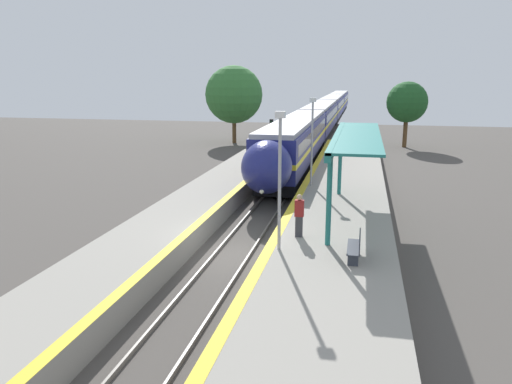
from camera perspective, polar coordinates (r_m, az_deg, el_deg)
ground_plane at (r=20.89m, az=-2.70°, el=-7.28°), size 120.00×120.00×0.00m
rail_left at (r=21.05m, az=-4.61°, el=-6.93°), size 0.08×90.00×0.15m
rail_right at (r=20.70m, az=-0.76°, el=-7.24°), size 0.08×90.00×0.15m
train at (r=71.00m, az=8.07°, el=8.99°), size 2.91×92.10×4.05m
platform_right at (r=20.13m, az=8.63°, el=-6.74°), size 4.87×64.00×0.99m
platform_left at (r=21.79m, az=-11.31°, el=-5.29°), size 3.45×64.00×0.99m
platform_bench at (r=17.91m, az=11.38°, el=-6.08°), size 0.44×1.79×0.89m
person_waiting at (r=19.92m, az=4.96°, el=-2.61°), size 0.36×0.23×1.74m
railway_signal at (r=40.07m, az=1.76°, el=6.17°), size 0.28×0.28×3.94m
lamppost_near at (r=17.95m, az=2.73°, el=2.30°), size 0.36×0.20×5.09m
lamppost_mid at (r=29.15m, az=6.42°, el=6.41°), size 0.36×0.20×5.09m
station_canopy at (r=22.77m, az=10.70°, el=5.91°), size 2.02×11.62×3.77m
background_tree_left at (r=55.47m, az=-2.54°, el=11.06°), size 6.26×6.26×8.43m
background_tree_right at (r=54.29m, az=16.89°, el=9.78°), size 4.17×4.17×6.75m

